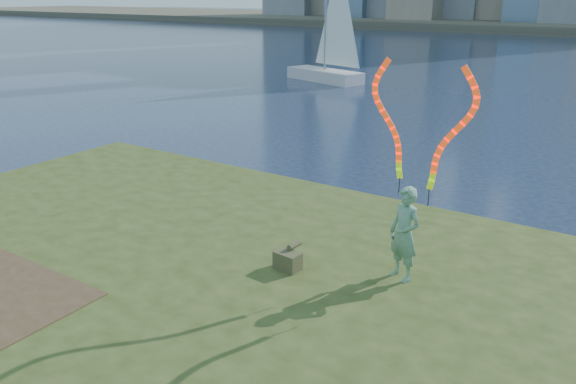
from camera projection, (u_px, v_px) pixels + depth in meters
The scene contains 5 objects.
ground at pixel (205, 302), 10.67m from camera, with size 320.00×320.00×0.00m, color #1A2843.
grassy_knoll at pixel (106, 347), 8.75m from camera, with size 20.00×18.00×0.80m.
woman_with_ribbons at pixel (408, 204), 9.45m from camera, with size 1.92×0.83×4.07m.
canvas_bag at pixel (288, 259), 10.18m from camera, with size 0.49×0.56×0.44m.
sailboat at pixel (328, 57), 36.29m from camera, with size 5.94×3.35×9.00m.
Camera 1 is at (6.46, -6.92, 5.57)m, focal length 35.00 mm.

